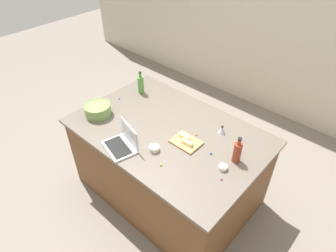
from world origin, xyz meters
name	(u,v)px	position (x,y,z in m)	size (l,w,h in m)	color
ground_plane	(168,190)	(0.00, 0.00, 0.00)	(12.00, 12.00, 0.00)	slate
wall_back	(283,26)	(0.00, 2.29, 1.30)	(8.00, 0.10, 2.60)	beige
island_counter	(168,163)	(0.00, 0.00, 0.45)	(1.85, 1.24, 0.90)	brown
laptop	(123,143)	(-0.14, -0.45, 0.95)	(0.36, 0.30, 0.22)	#B7B7BC
mixing_bowl_large	(98,109)	(-0.70, -0.29, 0.96)	(0.27, 0.27, 0.12)	#72934C
bottle_soy	(237,152)	(0.70, 0.08, 1.00)	(0.07, 0.07, 0.25)	maroon
bottle_olive	(141,84)	(-0.68, 0.30, 1.01)	(0.07, 0.07, 0.26)	#4C8C38
cutting_board	(186,142)	(0.25, -0.03, 0.91)	(0.26, 0.20, 0.02)	#AD7F4C
butter_stick_left	(187,143)	(0.28, -0.05, 0.94)	(0.11, 0.04, 0.04)	#F4E58C
butter_stick_right	(184,136)	(0.20, 0.00, 0.94)	(0.11, 0.04, 0.04)	#F4E58C
ramekin_small	(154,148)	(0.10, -0.29, 0.92)	(0.09, 0.09, 0.05)	beige
ramekin_medium	(223,168)	(0.68, -0.07, 0.92)	(0.07, 0.07, 0.04)	beige
kitchen_timer	(222,130)	(0.40, 0.31, 0.94)	(0.07, 0.07, 0.08)	#B2B2B7
candy_0	(221,179)	(0.73, -0.18, 0.91)	(0.02, 0.02, 0.02)	#CC3399
candy_1	(119,153)	(-0.10, -0.52, 0.91)	(0.02, 0.02, 0.02)	blue
candy_2	(211,153)	(0.50, 0.01, 0.91)	(0.02, 0.02, 0.02)	blue
candy_3	(119,99)	(-0.76, 0.04, 0.91)	(0.02, 0.02, 0.02)	blue
candy_4	(161,165)	(0.27, -0.39, 0.91)	(0.02, 0.02, 0.02)	yellow
candy_5	(196,135)	(0.25, 0.12, 0.91)	(0.02, 0.02, 0.02)	orange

